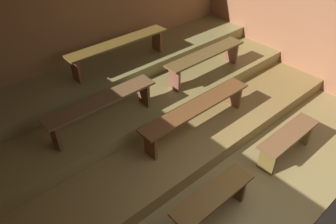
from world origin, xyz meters
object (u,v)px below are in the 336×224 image
bench_lower_center (197,110)px  bench_floor_right (288,139)px  bench_floor_left (213,200)px  bench_middle_right (206,57)px  bench_middle_left (102,104)px  bench_upper_center (119,46)px

bench_lower_center → bench_floor_right: bearing=-57.3°
bench_floor_left → bench_middle_right: 2.92m
bench_lower_center → bench_middle_right: bearing=38.2°
bench_middle_left → bench_middle_right: 2.28m
bench_middle_left → bench_upper_center: (1.06, 1.06, 0.25)m
bench_middle_right → bench_upper_center: bench_upper_center is taller
bench_middle_left → bench_middle_right: (2.28, 0.00, 0.00)m
bench_floor_right → bench_upper_center: bearing=106.9°
bench_middle_left → bench_floor_left: bearing=-82.2°
bench_floor_right → bench_lower_center: (-0.79, 1.22, 0.27)m
bench_floor_left → bench_lower_center: (0.94, 1.22, 0.27)m
bench_floor_left → bench_lower_center: bearing=52.5°
bench_floor_left → bench_floor_right: (1.72, 0.00, 0.00)m
bench_middle_left → bench_middle_right: same height
bench_middle_right → bench_floor_left: bearing=-134.2°
bench_floor_left → bench_middle_left: size_ratio=0.68×
bench_floor_right → bench_lower_center: size_ratio=0.57×
bench_floor_right → bench_upper_center: (-0.95, 3.12, 0.74)m
bench_floor_left → bench_floor_right: 1.72m
bench_middle_left → bench_upper_center: bearing=45.0°
bench_floor_right → bench_middle_right: size_ratio=0.68×
bench_middle_left → bench_upper_center: bench_upper_center is taller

